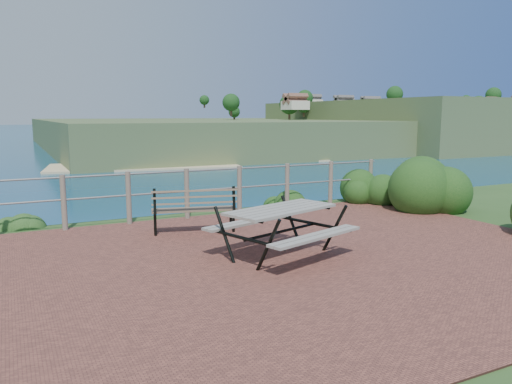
% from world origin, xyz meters
% --- Properties ---
extents(ground, '(10.00, 7.00, 0.12)m').
position_xyz_m(ground, '(0.00, 0.00, 0.00)').
color(ground, brown).
rests_on(ground, ground).
extents(ocean, '(1200.00, 1200.00, 0.00)m').
position_xyz_m(ocean, '(0.00, 200.00, 0.00)').
color(ocean, navy).
rests_on(ocean, ground).
extents(safety_railing, '(9.40, 0.10, 1.00)m').
position_xyz_m(safety_railing, '(0.00, 3.35, 0.57)').
color(safety_railing, '#6B5B4C').
rests_on(safety_railing, ground).
extents(distant_bay, '(290.00, 232.36, 24.00)m').
position_xyz_m(distant_bay, '(173.07, 202.61, -1.52)').
color(distant_bay, '#39552A').
rests_on(distant_bay, ground).
extents(picnic_table, '(1.83, 1.42, 0.72)m').
position_xyz_m(picnic_table, '(0.35, 0.15, 0.46)').
color(picnic_table, gray).
rests_on(picnic_table, ground).
extents(park_bench, '(1.51, 0.71, 0.83)m').
position_xyz_m(park_bench, '(-0.27, 2.17, 0.55)').
color(park_bench, brown).
rests_on(park_bench, ground).
extents(shrub_right_front, '(1.45, 1.45, 2.06)m').
position_xyz_m(shrub_right_front, '(4.94, 2.08, 0.00)').
color(shrub_right_front, '#123D14').
rests_on(shrub_right_front, ground).
extents(shrub_right_edge, '(0.95, 0.95, 1.36)m').
position_xyz_m(shrub_right_edge, '(4.49, 3.22, 0.00)').
color(shrub_right_edge, '#123D14').
rests_on(shrub_right_edge, ground).
extents(shrub_lip_west, '(0.74, 0.74, 0.47)m').
position_xyz_m(shrub_lip_west, '(-3.00, 3.96, 0.00)').
color(shrub_lip_west, '#23481B').
rests_on(shrub_lip_west, ground).
extents(shrub_lip_east, '(0.78, 0.78, 0.52)m').
position_xyz_m(shrub_lip_east, '(2.56, 3.89, 0.00)').
color(shrub_lip_east, '#123D14').
rests_on(shrub_lip_east, ground).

